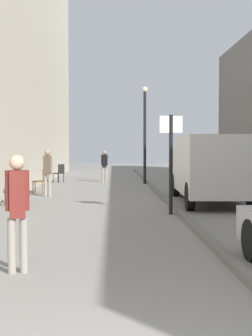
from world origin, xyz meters
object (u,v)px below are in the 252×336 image
Objects in this scene: delivery_van at (210,167)px; street_sign_post at (171,155)px; lamp_post at (145,128)px; bicycle_leaning at (19,192)px; cafe_chair_near_window at (41,179)px; pedestrian_main_foreground at (17,205)px; pedestrian_mid_block at (104,164)px; cafe_chair_by_doorway at (60,172)px; pedestrian_far_crossing at (48,169)px.

street_sign_post is (-1.58, -2.52, 0.40)m from delivery_van.
lamp_post is 9.49m from bicycle_leaning.
cafe_chair_near_window is (-5.84, 2.98, -0.60)m from delivery_van.
bicycle_leaning is (-1.59, 7.51, -0.56)m from pedestrian_main_foreground.
street_sign_post is 5.04m from bicycle_leaning.
pedestrian_mid_block is 0.30× the size of delivery_van.
bicycle_leaning reaches higher than cafe_chair_by_doorway.
pedestrian_mid_block is at bearing 73.51° from pedestrian_main_foreground.
pedestrian_main_foreground is 7.69m from bicycle_leaning.
pedestrian_far_crossing is 0.65× the size of street_sign_post.
pedestrian_far_crossing is 5.91m from street_sign_post.
street_sign_post reaches higher than bicycle_leaning.
lamp_post is 5.06× the size of cafe_chair_near_window.
pedestrian_far_crossing is 7.18m from lamp_post.
cafe_chair_by_doorway is at bearing 3.10° from pedestrian_mid_block.
cafe_chair_near_window is (-4.26, 5.50, -1.00)m from street_sign_post.
bicycle_leaning is at bearing 179.97° from cafe_chair_near_window.
lamp_post is at bearing 76.47° from pedestrian_far_crossing.
cafe_chair_by_doorway is (-2.28, -0.15, -0.40)m from pedestrian_mid_block.
pedestrian_main_foreground is at bearing -169.98° from cafe_chair_near_window.
pedestrian_mid_block is 9.36m from delivery_van.
pedestrian_far_crossing reaches higher than bicycle_leaning.
cafe_chair_near_window is at bearing 84.75° from bicycle_leaning.
street_sign_post is at bearing -90.34° from lamp_post.
street_sign_post is 11.85m from cafe_chair_by_doorway.
cafe_chair_by_doorway is (-4.22, 11.03, -1.00)m from street_sign_post.
delivery_van is at bearing -111.30° from cafe_chair_by_doorway.
pedestrian_mid_block is 0.63× the size of street_sign_post.
cafe_chair_near_window and cafe_chair_by_doorway have the same top height.
cafe_chair_near_window is at bearing -132.64° from lamp_post.
lamp_post reaches higher than pedestrian_mid_block.
street_sign_post is at bearing -119.97° from delivery_van.
delivery_van is at bearing -124.81° from street_sign_post.
delivery_van is at bearing 47.36° from pedestrian_main_foreground.
cafe_chair_by_doorway is (0.18, 8.88, 0.17)m from bicycle_leaning.
delivery_van is (5.44, -1.92, 0.17)m from pedestrian_far_crossing.
lamp_post is 5.06× the size of cafe_chair_by_doorway.
pedestrian_main_foreground is 0.92× the size of bicycle_leaning.
bicycle_leaning is at bearing -119.06° from lamp_post.
pedestrian_main_foreground is 9.02m from delivery_van.
pedestrian_main_foreground is at bearing 86.25° from pedestrian_mid_block.
lamp_post reaches higher than cafe_chair_by_doorway.
pedestrian_mid_block reaches higher than cafe_chair_by_doorway.
lamp_post is 2.69× the size of bicycle_leaning.
delivery_van is 6.05m from bicycle_leaning.
lamp_post is 4.88m from cafe_chair_by_doorway.
delivery_van reaches higher than pedestrian_far_crossing.
delivery_van reaches higher than bicycle_leaning.
pedestrian_far_crossing is 0.96× the size of bicycle_leaning.
street_sign_post is 7.03m from cafe_chair_near_window.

